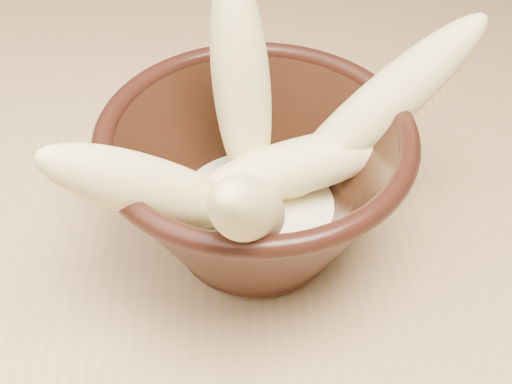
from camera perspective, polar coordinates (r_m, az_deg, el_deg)
table at (r=0.69m, az=-10.11°, el=-6.28°), size 1.20×0.80×0.75m
bowl at (r=0.54m, az=0.00°, el=0.83°), size 0.23×0.23×0.13m
milk_puddle at (r=0.56m, az=-0.00°, el=-1.51°), size 0.13×0.13×0.02m
banana_upright at (r=0.53m, az=-1.16°, el=8.53°), size 0.07×0.09×0.18m
banana_left at (r=0.48m, az=-8.18°, el=0.23°), size 0.16×0.13×0.16m
banana_right at (r=0.55m, az=9.58°, el=6.36°), size 0.19×0.10×0.17m
banana_across at (r=0.54m, az=3.52°, el=2.12°), size 0.17×0.07×0.06m
banana_front at (r=0.45m, az=-0.50°, el=-1.61°), size 0.08×0.16×0.17m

